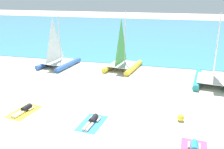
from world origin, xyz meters
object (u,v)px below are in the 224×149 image
at_px(sailboat_teal, 213,75).
at_px(sunbather_right, 194,148).
at_px(sailboat_yellow, 123,61).
at_px(towel_middle, 92,123).
at_px(sunbather_left, 25,109).
at_px(beach_ball, 181,118).
at_px(towel_left, 24,112).
at_px(sunbather_middle, 92,120).
at_px(sailboat_blue, 58,58).

bearing_deg(sailboat_teal, sunbather_right, -93.88).
relative_size(sailboat_yellow, towel_middle, 2.56).
bearing_deg(sunbather_left, towel_middle, 4.34).
bearing_deg(sunbather_left, beach_ball, 15.95).
xyz_separation_m(sailboat_yellow, sunbather_right, (5.31, -10.52, -0.59)).
relative_size(sunbather_left, beach_ball, 4.20).
distance_m(towel_middle, beach_ball, 4.60).
bearing_deg(beach_ball, towel_left, -172.45).
xyz_separation_m(sailboat_yellow, sailboat_teal, (7.02, -2.09, 0.03)).
height_order(sailboat_yellow, sailboat_teal, sailboat_teal).
relative_size(sailboat_teal, sunbather_middle, 3.21).
relative_size(towel_left, towel_middle, 1.00).
bearing_deg(beach_ball, sailboat_yellow, 120.77).
height_order(towel_middle, sunbather_middle, sunbather_middle).
bearing_deg(sailboat_blue, towel_middle, -46.86).
height_order(towel_left, sunbather_right, sunbather_right).
bearing_deg(beach_ball, sunbather_right, -78.02).
xyz_separation_m(sailboat_blue, towel_left, (2.09, -8.56, -0.72)).
distance_m(sailboat_teal, beach_ball, 6.37).
bearing_deg(sunbather_left, sailboat_yellow, 76.81).
relative_size(towel_left, sunbather_right, 1.21).
bearing_deg(towel_left, sailboat_teal, 33.40).
xyz_separation_m(towel_left, sunbather_middle, (4.08, -0.19, 0.13)).
relative_size(sailboat_blue, sunbather_left, 3.12).
bearing_deg(sunbather_left, sailboat_blue, 112.70).
xyz_separation_m(sailboat_teal, beach_ball, (-2.24, -5.93, -0.56)).
bearing_deg(sailboat_teal, sunbather_middle, -124.81).
height_order(sailboat_blue, sunbather_left, sailboat_blue).
height_order(sailboat_yellow, sunbather_middle, sailboat_yellow).
bearing_deg(sailboat_teal, sailboat_yellow, 171.00).
xyz_separation_m(towel_middle, sunbather_middle, (0.01, 0.07, 0.13)).
relative_size(sailboat_teal, towel_left, 2.65).
distance_m(sailboat_yellow, sailboat_teal, 7.32).
height_order(sunbather_right, beach_ball, beach_ball).
xyz_separation_m(sailboat_yellow, sunbather_middle, (0.40, -9.33, -0.59)).
bearing_deg(sailboat_yellow, sailboat_blue, -164.67).
xyz_separation_m(sailboat_teal, towel_left, (-10.70, -7.06, -0.74)).
distance_m(towel_left, beach_ball, 8.54).
relative_size(sailboat_yellow, sunbather_right, 3.10).
relative_size(sailboat_blue, towel_left, 2.57).
relative_size(towel_left, sunbather_left, 1.21).
height_order(towel_left, towel_middle, same).
distance_m(towel_left, sunbather_middle, 4.09).
bearing_deg(sailboat_teal, towel_middle, -124.58).
distance_m(towel_middle, sunbather_middle, 0.14).
bearing_deg(sunbather_right, sailboat_yellow, 120.25).
height_order(sunbather_left, sunbather_middle, same).
xyz_separation_m(sunbather_left, sunbather_right, (8.98, -1.44, 0.00)).
height_order(sunbather_left, towel_middle, sunbather_left).
xyz_separation_m(sunbather_middle, sunbather_right, (4.90, -1.18, 0.00)).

